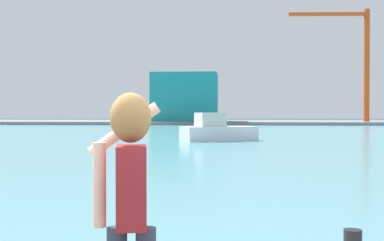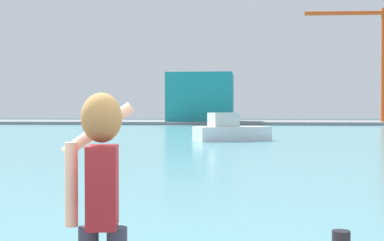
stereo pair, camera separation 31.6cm
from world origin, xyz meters
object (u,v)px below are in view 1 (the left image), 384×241
boat_moored (217,131)px  warehouse_left (185,97)px  port_crane (357,52)px  person_photographer (130,192)px

boat_moored → warehouse_left: size_ratio=0.54×
boat_moored → warehouse_left: (-6.90, 52.69, 3.95)m
boat_moored → port_crane: (22.59, 51.33, 11.55)m
warehouse_left → port_crane: bearing=-2.6°
person_photographer → boat_moored: size_ratio=0.28×
person_photographer → warehouse_left: bearing=-5.8°
warehouse_left → port_crane: size_ratio=0.59×
person_photographer → warehouse_left: warehouse_left is taller
port_crane → boat_moored: bearing=-113.8°
person_photographer → warehouse_left: 90.36m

